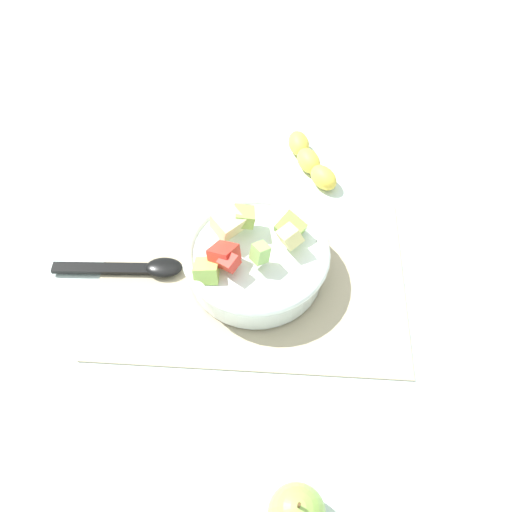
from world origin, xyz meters
TOP-DOWN VIEW (x-y plane):
  - ground_plane at (0.00, 0.00)m, footprint 2.40×2.40m
  - placemat at (0.00, 0.00)m, footprint 0.46×0.31m
  - salad_bowl at (0.01, 0.01)m, footprint 0.22×0.22m
  - serving_spoon at (-0.17, -0.00)m, footprint 0.20×0.04m
  - banana_whole at (0.09, 0.24)m, footprint 0.10×0.15m

SIDE VIEW (x-z plane):
  - ground_plane at x=0.00m, z-range 0.00..0.00m
  - placemat at x=0.00m, z-range 0.00..0.01m
  - serving_spoon at x=-0.17m, z-range 0.00..0.02m
  - banana_whole at x=0.09m, z-range 0.00..0.04m
  - salad_bowl at x=0.01m, z-range -0.01..0.09m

